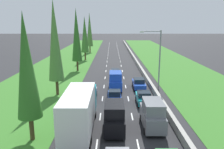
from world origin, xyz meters
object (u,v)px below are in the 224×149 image
at_px(poplar_tree_third, 76,35).
at_px(grey_van_right_lane, 152,114).
at_px(blue_van_centre_lane, 115,81).
at_px(poplar_tree_second, 55,41).
at_px(blue_hatchback_centre_lane, 114,96).
at_px(street_light_mast, 157,56).
at_px(poplar_tree_fifth, 89,30).
at_px(silver_hatchback_left_lane, 90,92).
at_px(poplar_tree_nearest, 26,67).
at_px(poplar_tree_fourth, 85,34).
at_px(white_box_truck_left_lane, 80,111).
at_px(blue_sedan_right_lane, 139,83).
at_px(grey_sedan_centre_lane_fifth, 115,73).
at_px(black_van_centre_lane, 114,117).
at_px(teal_hatchback_right_lane, 143,98).

bearing_deg(poplar_tree_third, grey_van_right_lane, -67.22).
height_order(blue_van_centre_lane, poplar_tree_second, poplar_tree_second).
relative_size(blue_hatchback_centre_lane, street_light_mast, 0.43).
xyz_separation_m(poplar_tree_fifth, street_light_mast, (14.40, -44.27, -2.53)).
relative_size(silver_hatchback_left_lane, street_light_mast, 0.43).
relative_size(blue_hatchback_centre_lane, poplar_tree_fifth, 0.29).
relative_size(blue_hatchback_centre_lane, poplar_tree_third, 0.30).
height_order(poplar_tree_nearest, poplar_tree_fourth, poplar_tree_fourth).
height_order(blue_hatchback_centre_lane, blue_van_centre_lane, blue_van_centre_lane).
distance_m(grey_van_right_lane, poplar_tree_third, 29.76).
height_order(white_box_truck_left_lane, grey_van_right_lane, white_box_truck_left_lane).
distance_m(blue_sedan_right_lane, poplar_tree_fifth, 45.95).
bearing_deg(grey_van_right_lane, poplar_tree_fourth, 105.31).
distance_m(poplar_tree_nearest, poplar_tree_fifth, 59.87).
bearing_deg(grey_sedan_centre_lane_fifth, blue_van_centre_lane, -90.72).
bearing_deg(blue_sedan_right_lane, poplar_tree_nearest, -125.02).
bearing_deg(poplar_tree_second, poplar_tree_fifth, 89.72).
xyz_separation_m(poplar_tree_third, poplar_tree_fourth, (0.02, 14.27, -0.56)).
distance_m(grey_sedan_centre_lane_fifth, poplar_tree_nearest, 25.29).
bearing_deg(blue_van_centre_lane, blue_hatchback_centre_lane, -92.16).
relative_size(blue_hatchback_centre_lane, poplar_tree_second, 0.29).
xyz_separation_m(white_box_truck_left_lane, blue_sedan_right_lane, (7.15, 14.63, -1.37)).
relative_size(silver_hatchback_left_lane, poplar_tree_nearest, 0.35).
bearing_deg(blue_hatchback_centre_lane, blue_van_centre_lane, 87.84).
bearing_deg(black_van_centre_lane, blue_van_centre_lane, 88.67).
xyz_separation_m(blue_hatchback_centre_lane, blue_van_centre_lane, (0.22, 5.73, 0.56)).
bearing_deg(poplar_tree_fifth, grey_sedan_centre_lane_fifth, -77.34).
height_order(white_box_truck_left_lane, blue_sedan_right_lane, white_box_truck_left_lane).
bearing_deg(poplar_tree_nearest, poplar_tree_third, 90.64).
height_order(white_box_truck_left_lane, grey_sedan_centre_lane_fifth, white_box_truck_left_lane).
bearing_deg(blue_sedan_right_lane, blue_hatchback_centre_lane, -121.18).
bearing_deg(poplar_tree_fourth, poplar_tree_nearest, -89.59).
relative_size(blue_hatchback_centre_lane, poplar_tree_fourth, 0.33).
xyz_separation_m(blue_hatchback_centre_lane, poplar_tree_third, (-7.64, 19.67, 6.71)).
relative_size(blue_van_centre_lane, grey_sedan_centre_lane_fifth, 1.09).
bearing_deg(poplar_tree_fifth, street_light_mast, -71.99).
xyz_separation_m(blue_van_centre_lane, poplar_tree_nearest, (-7.54, -15.30, 5.18)).
xyz_separation_m(white_box_truck_left_lane, poplar_tree_third, (-4.37, 27.89, 5.36)).
xyz_separation_m(blue_sedan_right_lane, poplar_tree_third, (-11.52, 13.26, 6.74)).
bearing_deg(silver_hatchback_left_lane, poplar_tree_second, 161.76).
bearing_deg(poplar_tree_nearest, white_box_truck_left_lane, 18.46).
xyz_separation_m(grey_van_right_lane, poplar_tree_second, (-11.73, 10.44, 6.27)).
height_order(teal_hatchback_right_lane, poplar_tree_fourth, poplar_tree_fourth).
distance_m(black_van_centre_lane, grey_sedan_centre_lane_fifth, 21.63).
distance_m(white_box_truck_left_lane, teal_hatchback_right_lane, 10.40).
bearing_deg(poplar_tree_fifth, blue_van_centre_lane, -79.72).
bearing_deg(blue_sedan_right_lane, blue_van_centre_lane, -169.52).
relative_size(grey_van_right_lane, poplar_tree_fifth, 0.37).
xyz_separation_m(black_van_centre_lane, teal_hatchback_right_lane, (3.76, 7.19, -0.56)).
distance_m(teal_hatchback_right_lane, poplar_tree_fourth, 36.84).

